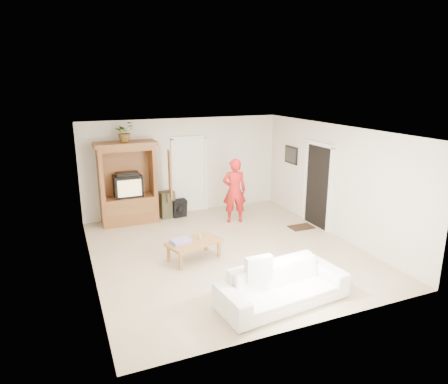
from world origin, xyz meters
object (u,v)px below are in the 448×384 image
object	(u,v)px
man	(234,191)
armoire	(129,188)
sofa	(283,285)
coffee_table	(194,243)

from	to	relation	value
man	armoire	bearing A→B (deg)	-6.73
sofa	coffee_table	bearing A→B (deg)	104.25
sofa	man	bearing A→B (deg)	71.02
armoire	coffee_table	world-z (taller)	armoire
sofa	coffee_table	world-z (taller)	sofa
armoire	man	distance (m)	2.69
man	sofa	size ratio (longest dim) A/B	0.77
armoire	man	xyz separation A→B (m)	(2.49, -1.01, -0.07)
armoire	man	bearing A→B (deg)	-22.13
man	coffee_table	size ratio (longest dim) A/B	1.38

